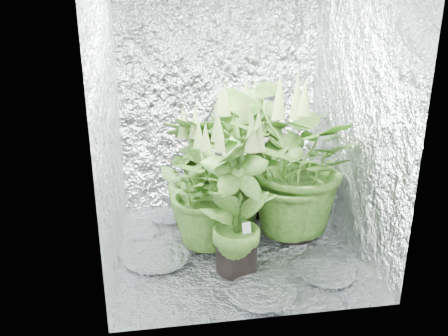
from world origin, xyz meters
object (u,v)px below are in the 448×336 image
(plant_a, at_px, (211,187))
(plant_d, at_px, (199,176))
(plant_e, at_px, (296,165))
(plant_f, at_px, (237,200))
(plant_b, at_px, (258,155))
(circulation_fan, at_px, (307,208))
(plant_c, at_px, (234,162))

(plant_a, xyz_separation_m, plant_d, (-0.06, 0.24, 0.00))
(plant_e, xyz_separation_m, plant_f, (-0.50, -0.41, -0.07))
(plant_b, height_order, circulation_fan, plant_b)
(plant_d, bearing_deg, circulation_fan, -4.57)
(plant_b, bearing_deg, plant_a, -131.95)
(plant_a, height_order, plant_e, plant_e)
(plant_a, xyz_separation_m, plant_f, (0.11, -0.38, 0.05))
(plant_e, bearing_deg, circulation_fan, 41.80)
(plant_a, relative_size, plant_c, 0.83)
(plant_e, bearing_deg, plant_c, 142.99)
(plant_a, distance_m, plant_e, 0.62)
(plant_d, height_order, plant_e, plant_e)
(plant_b, xyz_separation_m, circulation_fan, (0.32, -0.32, -0.35))
(plant_c, distance_m, plant_f, 0.72)
(plant_c, relative_size, plant_d, 1.15)
(plant_c, bearing_deg, plant_f, -98.39)
(plant_b, bearing_deg, plant_f, -110.86)
(plant_a, distance_m, plant_b, 0.67)
(plant_b, distance_m, circulation_fan, 0.57)
(plant_a, height_order, plant_b, plant_b)
(plant_b, distance_m, plant_c, 0.28)
(plant_d, distance_m, plant_f, 0.64)
(plant_c, distance_m, circulation_fan, 0.67)
(circulation_fan, bearing_deg, plant_d, -169.70)
(plant_e, distance_m, plant_f, 0.65)
(plant_a, relative_size, plant_f, 0.87)
(plant_a, relative_size, circulation_fan, 2.59)
(plant_b, height_order, plant_d, plant_b)
(plant_e, bearing_deg, plant_f, -140.21)
(plant_d, bearing_deg, plant_c, 18.79)
(plant_d, height_order, plant_f, plant_f)
(plant_d, bearing_deg, plant_b, 27.04)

